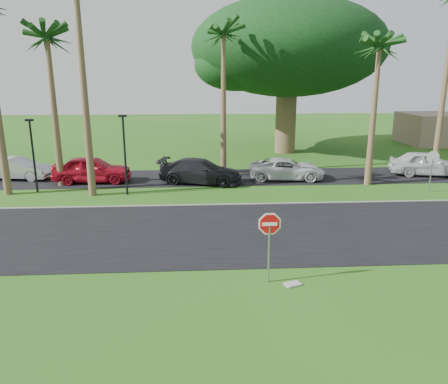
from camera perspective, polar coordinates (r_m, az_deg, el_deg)
name	(u,v)px	position (r m, az deg, el deg)	size (l,w,h in m)	color
ground	(244,248)	(17.96, 2.66, -7.34)	(120.00, 120.00, 0.00)	#225515
road	(240,231)	(19.81, 2.04, -5.09)	(120.00, 8.00, 0.02)	black
parking_strip	(225,177)	(29.85, 0.11, 1.94)	(120.00, 5.00, 0.02)	black
curb	(232,204)	(23.63, 1.10, -1.62)	(120.00, 0.12, 0.06)	gray
stop_sign_near	(269,233)	(14.61, 5.95, -5.37)	(1.05, 0.07, 2.62)	gray
stop_sign_far	(432,163)	(28.59, 25.56, 3.45)	(1.05, 0.07, 2.62)	gray
palm_left_mid	(47,41)	(28.86, -22.08, 17.77)	(5.00, 5.00, 10.00)	brown
palm_center	(223,37)	(30.61, -0.07, 19.54)	(5.00, 5.00, 10.50)	brown
palm_right_near	(379,50)	(28.64, 19.62, 17.04)	(5.00, 5.00, 9.50)	brown
canopy_tree	(288,48)	(39.32, 8.40, 18.13)	(16.50, 16.50, 13.12)	brown
streetlight_left	(33,151)	(28.06, -23.70, 4.97)	(0.45, 0.25, 4.34)	black
streetlight_right	(125,150)	(25.68, -12.85, 5.38)	(0.45, 0.25, 4.64)	black
car_silver	(18,169)	(32.22, -25.31, 2.75)	(1.53, 4.38, 1.44)	#B5B7BD
car_red	(92,169)	(29.61, -16.85, 2.83)	(2.00, 4.98, 1.70)	#A80E20
car_dark	(200,171)	(28.17, -3.10, 2.71)	(2.17, 5.33, 1.55)	black
car_minivan	(287,169)	(29.46, 8.21, 2.98)	(2.31, 5.02, 1.39)	silver
car_pickup	(427,164)	(33.37, 24.97, 3.38)	(1.97, 4.89, 1.67)	silver
utility_slab	(293,284)	(15.21, 8.97, -11.81)	(0.55, 0.35, 0.06)	#979891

